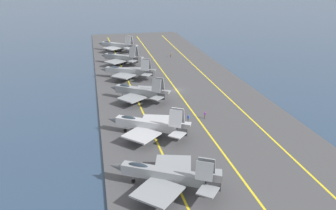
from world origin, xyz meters
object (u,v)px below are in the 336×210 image
parked_jet_third (149,125)px  crew_blue_vest (188,118)px  parked_jet_second (166,175)px  crew_brown_vest (171,55)px  parked_jet_fifth (128,71)px  parked_jet_sixth (121,58)px  parked_jet_fourth (139,91)px  parked_jet_seventh (117,45)px  crew_purple_vest (205,114)px

parked_jet_third → crew_blue_vest: parked_jet_third is taller
parked_jet_third → parked_jet_second: bearing=178.8°
crew_brown_vest → parked_jet_fifth: bearing=142.6°
crew_blue_vest → parked_jet_sixth: bearing=10.5°
parked_jet_third → parked_jet_fourth: bearing=-2.2°
parked_jet_fourth → crew_blue_vest: (-15.28, -8.36, -1.37)m
parked_jet_third → crew_brown_vest: (62.46, -18.19, -1.33)m
parked_jet_fifth → parked_jet_fourth: bearing=-178.2°
parked_jet_fourth → parked_jet_sixth: bearing=1.8°
parked_jet_fourth → parked_jet_fifth: (19.06, 0.60, -0.07)m
parked_jet_seventh → crew_blue_vest: parked_jet_seventh is taller
parked_jet_fourth → parked_jet_seventh: parked_jet_seventh is taller
parked_jet_third → parked_jet_sixth: parked_jet_sixth is taller
parked_jet_fourth → crew_brown_vest: (42.67, -17.44, -1.39)m
parked_jet_fifth → crew_blue_vest: size_ratio=9.53×
parked_jet_fifth → crew_blue_vest: (-34.34, -8.96, -1.31)m
parked_jet_fifth → crew_brown_vest: (23.61, -18.04, -1.32)m
parked_jet_third → crew_blue_vest: (4.51, -9.11, -1.32)m
parked_jet_second → parked_jet_seventh: parked_jet_seventh is taller
parked_jet_third → parked_jet_fifth: (38.85, -0.15, -0.01)m
parked_jet_sixth → crew_blue_vest: (-51.31, -9.50, -1.36)m
parked_jet_sixth → parked_jet_third: bearing=-179.6°
parked_jet_fourth → crew_brown_vest: bearing=-22.2°
parked_jet_fourth → parked_jet_sixth: parked_jet_sixth is taller
parked_jet_second → crew_purple_vest: bearing=-29.6°
parked_jet_seventh → crew_brown_vest: bearing=-126.9°
crew_blue_vest → parked_jet_third: bearing=116.3°
parked_jet_second → parked_jet_seventh: 94.28m
parked_jet_third → crew_brown_vest: bearing=-16.2°
parked_jet_fourth → crew_brown_vest: parked_jet_fourth is taller
parked_jet_seventh → crew_brown_vest: size_ratio=9.13×
parked_jet_fifth → crew_brown_vest: bearing=-37.4°
parked_jet_sixth → crew_brown_vest: parked_jet_sixth is taller
parked_jet_fourth → crew_purple_vest: size_ratio=8.79×
parked_jet_seventh → crew_brown_vest: (-13.76, -18.32, -1.44)m
parked_jet_second → parked_jet_sixth: size_ratio=1.15×
crew_brown_vest → crew_blue_vest: 58.66m
parked_jet_seventh → crew_blue_vest: size_ratio=8.98×
parked_jet_fifth → crew_blue_vest: 35.52m
parked_jet_third → parked_jet_seventh: (76.22, 0.12, 0.10)m
parked_jet_second → parked_jet_fifth: (56.91, -0.54, -0.08)m
parked_jet_sixth → crew_blue_vest: size_ratio=8.35×
parked_jet_third → parked_jet_fifth: bearing=-0.2°
parked_jet_third → crew_blue_vest: 10.25m
crew_purple_vest → crew_brown_vest: size_ratio=0.99×
parked_jet_third → crew_brown_vest: parked_jet_third is taller
crew_purple_vest → crew_blue_vest: size_ratio=0.97×
parked_jet_third → crew_blue_vest: size_ratio=9.36×
parked_jet_second → parked_jet_sixth: (73.88, 0.00, -0.03)m
parked_jet_fourth → parked_jet_seventh: size_ratio=0.95×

